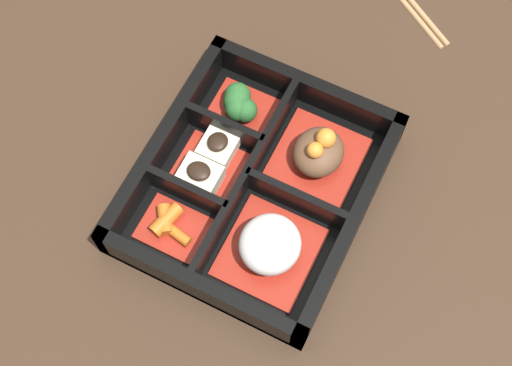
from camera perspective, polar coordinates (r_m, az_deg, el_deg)
ground_plane at (r=0.78m, az=0.00°, el=-0.73°), size 3.00×3.00×0.00m
bento_base at (r=0.78m, az=0.00°, el=-0.59°), size 0.27×0.24×0.01m
bento_rim at (r=0.76m, az=-0.24°, el=0.08°), size 0.27×0.24×0.05m
bowl_stew at (r=0.77m, az=5.00°, el=2.38°), size 0.10×0.09×0.05m
bowl_rice at (r=0.73m, az=1.12°, el=-5.06°), size 0.10×0.09×0.05m
bowl_greens at (r=0.80m, az=-1.38°, el=6.47°), size 0.06×0.07×0.04m
bowl_tofu at (r=0.77m, az=-3.87°, el=1.47°), size 0.08×0.07×0.04m
bowl_carrots at (r=0.76m, az=-6.83°, el=-3.41°), size 0.06×0.07×0.02m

